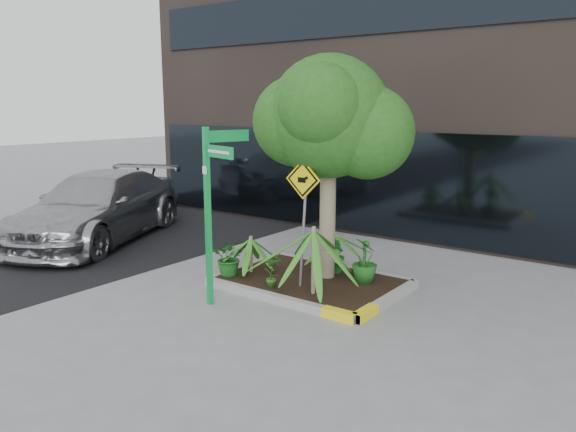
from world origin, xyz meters
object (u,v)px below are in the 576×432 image
Objects in this scene: street_sign_post at (212,197)px; parked_car at (98,207)px; tree at (329,117)px; cattle_sign at (303,201)px.

parked_car is at bearing 179.70° from street_sign_post.
street_sign_post is (5.54, -1.63, 1.01)m from parked_car.
tree is at bearing 81.74° from street_sign_post.
street_sign_post is 1.62m from cattle_sign.
street_sign_post is at bearing -114.34° from tree.
street_sign_post reaches higher than cattle_sign.
tree is 6.89m from parked_car.
cattle_sign is (6.42, -0.27, 0.85)m from parked_car.
cattle_sign is at bearing 73.18° from street_sign_post.
cattle_sign reaches higher than parked_car.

